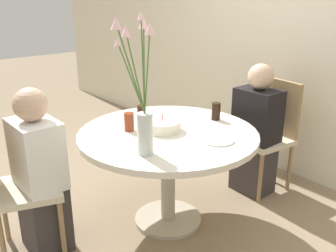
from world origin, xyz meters
name	(u,v)px	position (x,y,z in m)	size (l,w,h in m)	color
ground_plane	(168,220)	(0.00, 0.00, 0.00)	(16.00, 16.00, 0.00)	#89755B
wall_back	(293,28)	(0.00, 1.39, 1.30)	(8.00, 0.05, 2.60)	beige
dining_table	(168,147)	(0.00, 0.00, 0.59)	(1.22, 1.22, 0.70)	silver
chair_left_flank	(270,129)	(0.13, 1.00, 0.52)	(0.45, 0.45, 0.92)	beige
chair_near_front	(12,180)	(-0.34, -0.95, 0.52)	(0.51, 0.51, 0.92)	beige
birthday_cake	(163,126)	(-0.04, -0.01, 0.74)	(0.25, 0.25, 0.12)	white
flower_vase	(141,99)	(0.18, -0.34, 1.03)	(0.20, 0.30, 0.79)	silver
side_plate	(217,140)	(0.33, 0.13, 0.71)	(0.21, 0.21, 0.01)	white
drink_glass_0	(216,111)	(0.03, 0.43, 0.76)	(0.06, 0.06, 0.13)	black
drink_glass_1	(129,122)	(-0.19, -0.19, 0.76)	(0.07, 0.07, 0.13)	maroon
drink_glass_2	(142,113)	(-0.29, -0.01, 0.76)	(0.06, 0.06, 0.12)	#33190C
person_guest	(256,134)	(0.11, 0.84, 0.51)	(0.34, 0.24, 1.08)	#383333
person_woman	(40,178)	(-0.29, -0.80, 0.51)	(0.34, 0.24, 1.08)	#383333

